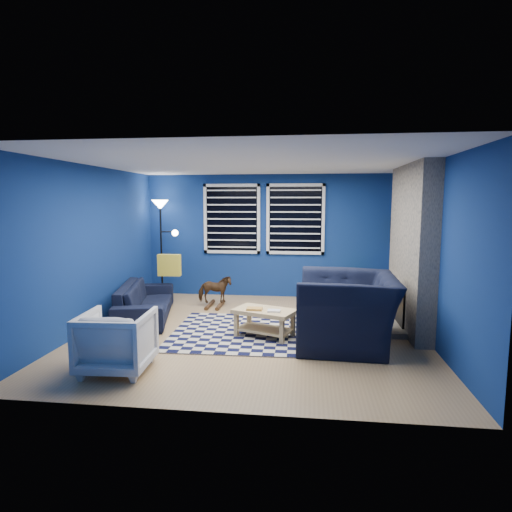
{
  "coord_description": "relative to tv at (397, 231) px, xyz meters",
  "views": [
    {
      "loc": [
        0.81,
        -6.19,
        1.94
      ],
      "look_at": [
        0.02,
        0.3,
        1.12
      ],
      "focal_mm": 30.0,
      "sensor_mm": 36.0,
      "label": 1
    }
  ],
  "objects": [
    {
      "name": "wall_left",
      "position": [
        -4.95,
        -2.0,
        -0.15
      ],
      "size": [
        0.0,
        5.0,
        5.0
      ],
      "primitive_type": "plane",
      "rotation": [
        1.57,
        0.0,
        1.57
      ],
      "color": "navy",
      "rests_on": "floor"
    },
    {
      "name": "rug",
      "position": [
        -2.37,
        -2.04,
        -1.39
      ],
      "size": [
        2.55,
        2.06,
        0.02
      ],
      "primitive_type": "cube",
      "rotation": [
        0.0,
        0.0,
        0.02
      ],
      "color": "black",
      "rests_on": "floor"
    },
    {
      "name": "coffee_table",
      "position": [
        -2.24,
        -2.22,
        -1.1
      ],
      "size": [
        0.98,
        0.77,
        0.43
      ],
      "rotation": [
        0.0,
        0.0,
        -0.37
      ],
      "color": "tan",
      "rests_on": "rug"
    },
    {
      "name": "ceiling",
      "position": [
        -2.45,
        -2.0,
        1.1
      ],
      "size": [
        5.0,
        5.0,
        0.0
      ],
      "primitive_type": "plane",
      "rotation": [
        3.14,
        0.0,
        0.0
      ],
      "color": "white",
      "rests_on": "wall_back"
    },
    {
      "name": "throw_pillow",
      "position": [
        -4.19,
        -0.6,
        -0.62
      ],
      "size": [
        0.43,
        0.15,
        0.4
      ],
      "primitive_type": "cube",
      "rotation": [
        0.0,
        0.0,
        0.05
      ],
      "color": "gold",
      "rests_on": "sofa"
    },
    {
      "name": "window_left",
      "position": [
        -3.2,
        0.46,
        0.2
      ],
      "size": [
        1.17,
        0.06,
        1.42
      ],
      "color": "black",
      "rests_on": "wall_back"
    },
    {
      "name": "rocking_horse",
      "position": [
        -3.34,
        -0.54,
        -1.07
      ],
      "size": [
        0.41,
        0.66,
        0.52
      ],
      "primitive_type": "imported",
      "rotation": [
        0.0,
        0.0,
        1.8
      ],
      "color": "#402614",
      "rests_on": "floor"
    },
    {
      "name": "sofa",
      "position": [
        -4.34,
        -1.43,
        -1.11
      ],
      "size": [
        2.11,
        1.22,
        0.58
      ],
      "primitive_type": "imported",
      "rotation": [
        0.0,
        0.0,
        1.81
      ],
      "color": "black",
      "rests_on": "floor"
    },
    {
      "name": "floor",
      "position": [
        -2.45,
        -2.0,
        -1.4
      ],
      "size": [
        5.0,
        5.0,
        0.0
      ],
      "primitive_type": "plane",
      "color": "tan",
      "rests_on": "ground"
    },
    {
      "name": "floor_lamp",
      "position": [
        -4.57,
        0.14,
        0.23
      ],
      "size": [
        0.54,
        0.33,
        1.98
      ],
      "color": "black",
      "rests_on": "floor"
    },
    {
      "name": "window_right",
      "position": [
        -1.9,
        0.46,
        0.2
      ],
      "size": [
        1.17,
        0.06,
        1.42
      ],
      "color": "black",
      "rests_on": "wall_back"
    },
    {
      "name": "armchair_bent",
      "position": [
        -3.8,
        -3.67,
        -1.05
      ],
      "size": [
        0.8,
        0.82,
        0.71
      ],
      "primitive_type": "imported",
      "rotation": [
        0.0,
        0.0,
        3.2
      ],
      "color": "gray",
      "rests_on": "floor"
    },
    {
      "name": "cabinet",
      "position": [
        -0.67,
        0.25,
        -1.14
      ],
      "size": [
        0.61,
        0.42,
        0.59
      ],
      "rotation": [
        0.0,
        0.0,
        -0.02
      ],
      "color": "tan",
      "rests_on": "floor"
    },
    {
      "name": "wall_right",
      "position": [
        0.05,
        -2.0,
        -0.15
      ],
      "size": [
        0.0,
        5.0,
        5.0
      ],
      "primitive_type": "plane",
      "rotation": [
        1.57,
        0.0,
        -1.57
      ],
      "color": "navy",
      "rests_on": "floor"
    },
    {
      "name": "fireplace",
      "position": [
        -0.09,
        -1.5,
        -0.2
      ],
      "size": [
        0.65,
        2.0,
        2.5
      ],
      "color": "gray",
      "rests_on": "floor"
    },
    {
      "name": "armchair_big",
      "position": [
        -1.09,
        -2.39,
        -0.92
      ],
      "size": [
        1.53,
        1.35,
        0.96
      ],
      "primitive_type": "imported",
      "rotation": [
        0.0,
        0.0,
        -1.61
      ],
      "color": "black",
      "rests_on": "floor"
    },
    {
      "name": "wall_back",
      "position": [
        -2.45,
        0.5,
        -0.15
      ],
      "size": [
        5.0,
        0.0,
        5.0
      ],
      "primitive_type": "plane",
      "rotation": [
        1.57,
        0.0,
        0.0
      ],
      "color": "navy",
      "rests_on": "floor"
    },
    {
      "name": "tv",
      "position": [
        0.0,
        0.0,
        0.0
      ],
      "size": [
        0.07,
        1.0,
        0.58
      ],
      "color": "black",
      "rests_on": "wall_right"
    }
  ]
}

